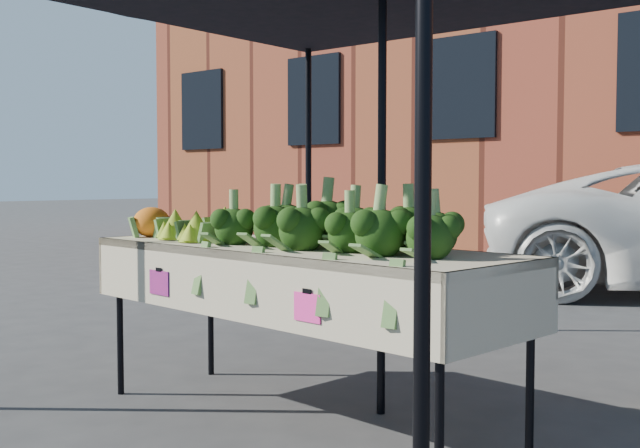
{
  "coord_description": "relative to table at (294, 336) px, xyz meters",
  "views": [
    {
      "loc": [
        2.45,
        -2.7,
        1.21
      ],
      "look_at": [
        -0.04,
        0.32,
        1.0
      ],
      "focal_mm": 42.96,
      "sensor_mm": 36.0,
      "label": 1
    }
  ],
  "objects": [
    {
      "name": "ground",
      "position": [
        0.04,
        -0.12,
        -0.45
      ],
      "size": [
        90.0,
        90.0,
        0.0
      ],
      "primitive_type": "plane",
      "color": "#323235"
    },
    {
      "name": "table",
      "position": [
        0.0,
        0.0,
        0.0
      ],
      "size": [
        2.47,
        1.03,
        0.9
      ],
      "color": "#C0AD93",
      "rests_on": "ground"
    },
    {
      "name": "canopy",
      "position": [
        -0.13,
        0.52,
        0.92
      ],
      "size": [
        3.16,
        3.16,
        2.74
      ],
      "primitive_type": null,
      "color": "black",
      "rests_on": "ground"
    },
    {
      "name": "broccoli_heap",
      "position": [
        0.28,
        0.03,
        0.6
      ],
      "size": [
        1.4,
        0.6,
        0.3
      ],
      "primitive_type": "ellipsoid",
      "color": "black",
      "rests_on": "table"
    },
    {
      "name": "romanesco_cluster",
      "position": [
        -0.66,
        -0.01,
        0.56
      ],
      "size": [
        0.46,
        0.5,
        0.23
      ],
      "primitive_type": "ellipsoid",
      "color": "#A1B12B",
      "rests_on": "table"
    },
    {
      "name": "cauliflower_pair",
      "position": [
        -1.05,
        -0.05,
        0.55
      ],
      "size": [
        0.23,
        0.23,
        0.21
      ],
      "primitive_type": "ellipsoid",
      "color": "orange",
      "rests_on": "table"
    },
    {
      "name": "building_left",
      "position": [
        -4.96,
        11.88,
        4.05
      ],
      "size": [
        12.0,
        8.0,
        9.0
      ],
      "primitive_type": "cube",
      "color": "maroon",
      "rests_on": "ground"
    }
  ]
}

